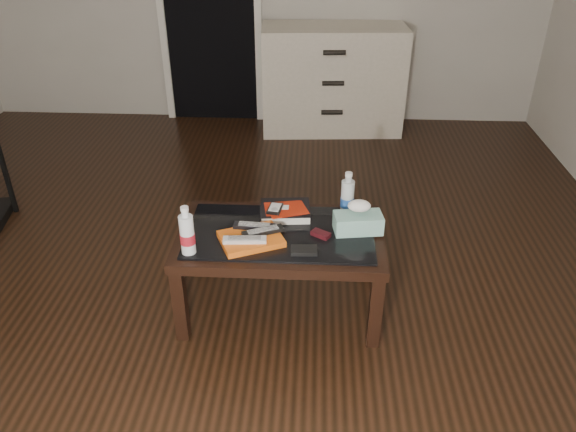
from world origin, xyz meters
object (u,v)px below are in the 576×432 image
dresser (332,80)px  water_bottle_left (187,230)px  tissue_box (358,223)px  coffee_table (280,242)px  textbook (285,211)px  water_bottle_right (348,194)px

dresser → water_bottle_left: bearing=-108.3°
water_bottle_left → tissue_box: size_ratio=1.03×
coffee_table → tissue_box: size_ratio=4.35×
textbook → water_bottle_right: bearing=-1.5°
textbook → coffee_table: bearing=-101.1°
tissue_box → coffee_table: bearing=175.7°
dresser → textbook: (-0.28, -2.33, 0.03)m
coffee_table → water_bottle_left: water_bottle_left is taller
coffee_table → tissue_box: (0.38, 0.03, 0.11)m
textbook → dresser: bearing=78.1°
dresser → water_bottle_left: dresser is taller
water_bottle_left → tissue_box: water_bottle_left is taller
water_bottle_right → tissue_box: (0.05, -0.15, -0.07)m
dresser → textbook: 2.35m
water_bottle_right → dresser: bearing=90.9°
coffee_table → dresser: bearing=83.3°
dresser → water_bottle_left: 2.78m
coffee_table → water_bottle_left: bearing=-154.0°
coffee_table → water_bottle_left: size_ratio=4.20×
tissue_box → textbook: bearing=151.7°
water_bottle_right → water_bottle_left: bearing=-152.9°
dresser → water_bottle_right: size_ratio=5.17×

